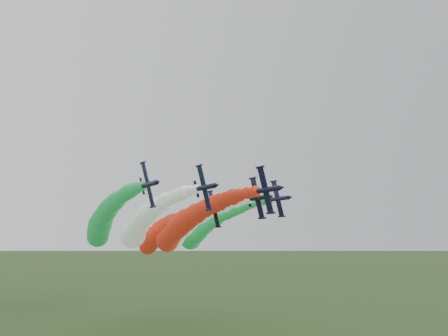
{
  "coord_description": "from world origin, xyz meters",
  "views": [
    {
      "loc": [
        -62.63,
        -86.16,
        31.14
      ],
      "look_at": [
        -6.36,
        4.85,
        48.1
      ],
      "focal_mm": 35.0,
      "sensor_mm": 36.0,
      "label": 1
    }
  ],
  "objects_px": {
    "jet_outer_left": "(103,223)",
    "jet_outer_right": "(203,229)",
    "jet_trail": "(158,235)",
    "jet_lead": "(182,226)",
    "jet_inner_right": "(182,230)",
    "jet_inner_left": "(141,225)"
  },
  "relations": [
    {
      "from": "jet_outer_left",
      "to": "jet_outer_right",
      "type": "xyz_separation_m",
      "value": [
        41.6,
        7.32,
        -1.43
      ]
    },
    {
      "from": "jet_trail",
      "to": "jet_lead",
      "type": "bearing_deg",
      "value": -99.04
    },
    {
      "from": "jet_lead",
      "to": "jet_inner_right",
      "type": "height_order",
      "value": "jet_lead"
    },
    {
      "from": "jet_lead",
      "to": "jet_trail",
      "type": "height_order",
      "value": "jet_lead"
    },
    {
      "from": "jet_lead",
      "to": "jet_outer_left",
      "type": "height_order",
      "value": "jet_outer_left"
    },
    {
      "from": "jet_outer_left",
      "to": "jet_trail",
      "type": "distance_m",
      "value": 28.69
    },
    {
      "from": "jet_outer_left",
      "to": "jet_outer_right",
      "type": "bearing_deg",
      "value": 9.98
    },
    {
      "from": "jet_outer_right",
      "to": "jet_trail",
      "type": "distance_m",
      "value": 17.5
    },
    {
      "from": "jet_inner_left",
      "to": "jet_outer_left",
      "type": "distance_m",
      "value": 12.5
    },
    {
      "from": "jet_trail",
      "to": "jet_outer_left",
      "type": "bearing_deg",
      "value": -152.57
    },
    {
      "from": "jet_outer_left",
      "to": "jet_trail",
      "type": "height_order",
      "value": "jet_outer_left"
    },
    {
      "from": "jet_inner_left",
      "to": "jet_inner_right",
      "type": "relative_size",
      "value": 1.0
    },
    {
      "from": "jet_lead",
      "to": "jet_inner_left",
      "type": "bearing_deg",
      "value": 125.13
    },
    {
      "from": "jet_lead",
      "to": "jet_outer_left",
      "type": "relative_size",
      "value": 1.0
    },
    {
      "from": "jet_inner_right",
      "to": "jet_inner_left",
      "type": "bearing_deg",
      "value": -171.1
    },
    {
      "from": "jet_lead",
      "to": "jet_trail",
      "type": "xyz_separation_m",
      "value": [
        4.91,
        30.87,
        -2.47
      ]
    },
    {
      "from": "jet_inner_left",
      "to": "jet_lead",
      "type": "bearing_deg",
      "value": -54.87
    },
    {
      "from": "jet_trail",
      "to": "jet_outer_right",
      "type": "bearing_deg",
      "value": -19.45
    },
    {
      "from": "jet_lead",
      "to": "jet_outer_right",
      "type": "relative_size",
      "value": 0.99
    },
    {
      "from": "jet_outer_left",
      "to": "jet_trail",
      "type": "xyz_separation_m",
      "value": [
        25.24,
        13.1,
        -3.76
      ]
    },
    {
      "from": "jet_inner_left",
      "to": "jet_inner_right",
      "type": "height_order",
      "value": "jet_inner_left"
    },
    {
      "from": "jet_inner_left",
      "to": "jet_trail",
      "type": "bearing_deg",
      "value": 52.69
    }
  ]
}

